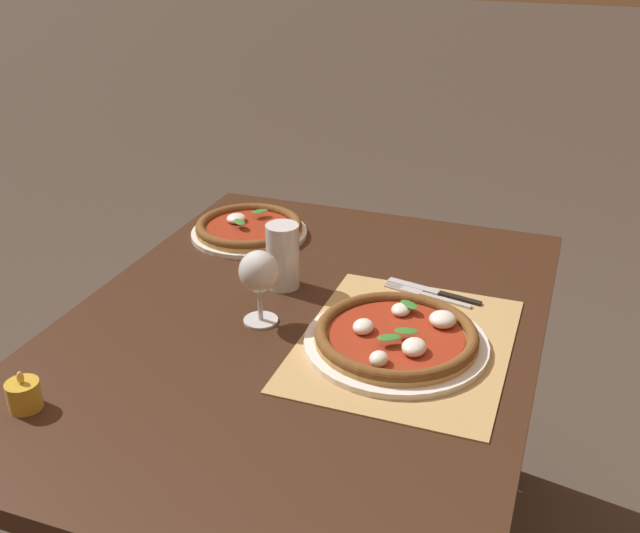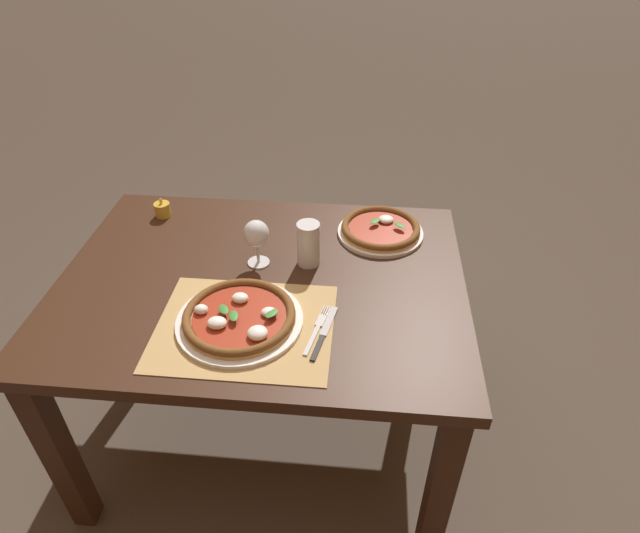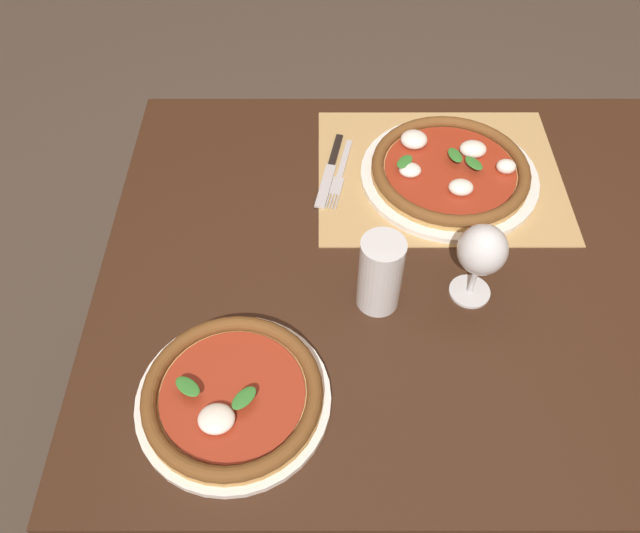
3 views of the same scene
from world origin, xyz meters
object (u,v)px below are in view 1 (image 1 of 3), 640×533
(wine_glass, at_px, (259,275))
(pint_glass, at_px, (283,257))
(pizza_far, at_px, (249,228))
(votive_candle, at_px, (24,396))
(pizza_near, at_px, (397,337))
(knife, at_px, (433,291))
(fork, at_px, (426,295))

(wine_glass, height_order, pint_glass, wine_glass)
(pizza_far, distance_m, votive_candle, 0.78)
(pizza_far, bearing_deg, pizza_near, -128.43)
(wine_glass, xyz_separation_m, pint_glass, (0.16, 0.02, -0.04))
(pizza_far, distance_m, wine_glass, 0.44)
(pizza_near, distance_m, knife, 0.24)
(knife, height_order, votive_candle, votive_candle)
(knife, bearing_deg, pizza_near, 175.03)
(pizza_near, relative_size, wine_glass, 2.26)
(fork, height_order, knife, knife)
(wine_glass, bearing_deg, fork, -53.61)
(wine_glass, bearing_deg, pint_glass, 5.86)
(fork, distance_m, knife, 0.02)
(fork, bearing_deg, pizza_far, 70.98)
(pizza_far, xyz_separation_m, fork, (-0.17, -0.49, -0.01))
(pizza_near, xyz_separation_m, wine_glass, (0.00, 0.28, 0.08))
(pint_glass, bearing_deg, votive_candle, 156.88)
(pizza_near, bearing_deg, knife, -4.97)
(wine_glass, distance_m, pint_glass, 0.16)
(knife, relative_size, votive_candle, 2.97)
(pizza_far, distance_m, knife, 0.53)
(pizza_near, height_order, wine_glass, wine_glass)
(pint_glass, bearing_deg, pizza_near, -118.05)
(fork, bearing_deg, votive_candle, 138.27)
(fork, bearing_deg, knife, -27.59)
(knife, bearing_deg, votive_candle, 138.65)
(votive_candle, bearing_deg, pint_glass, -23.12)
(pizza_far, bearing_deg, pint_glass, -140.35)
(fork, xyz_separation_m, votive_candle, (-0.61, 0.54, 0.02))
(knife, bearing_deg, fork, 152.41)
(pizza_near, xyz_separation_m, knife, (0.23, -0.02, -0.02))
(pizza_far, height_order, fork, pizza_far)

